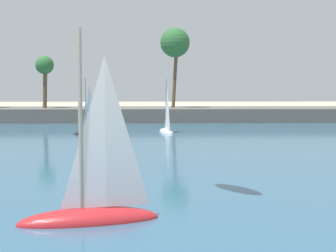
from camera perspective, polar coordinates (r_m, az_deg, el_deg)
name	(u,v)px	position (r m, az deg, el deg)	size (l,w,h in m)	color
sea	(165,128)	(58.97, -0.36, -0.19)	(220.00, 97.50, 0.06)	#33607F
palm_headland	(169,105)	(67.53, 0.15, 2.34)	(100.77, 6.25, 12.35)	#605B54
sailboat_near_shore	(88,128)	(53.36, -8.71, -0.18)	(3.08, 4.20, 5.97)	black
sailboat_toward_headland	(167,127)	(53.54, -0.15, -0.12)	(1.92, 4.16, 5.81)	white
sailboat_far_left	(92,203)	(20.13, -8.24, -8.26)	(5.56, 2.79, 7.74)	red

